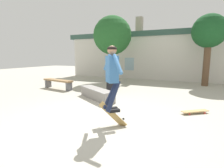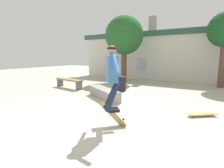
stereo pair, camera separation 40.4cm
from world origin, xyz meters
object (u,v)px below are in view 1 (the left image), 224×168
object	(u,v)px
tree_left	(112,36)
skater	(112,73)
skate_ledge	(97,94)
tree_right	(209,33)
skateboard_flipping	(113,115)
skateboard_resting	(195,111)
park_bench	(58,82)
trash_bin	(112,83)

from	to	relation	value
tree_left	skater	size ratio (longest dim) A/B	2.73
skate_ledge	tree_right	bearing A→B (deg)	84.23
skateboard_flipping	skateboard_resting	distance (m)	2.60
tree_right	skateboard_flipping	distance (m)	8.20
park_bench	trash_bin	size ratio (longest dim) A/B	2.71
park_bench	skate_ledge	xyz separation A→B (m)	(2.86, -0.98, -0.15)
park_bench	skateboard_resting	xyz separation A→B (m)	(6.38, -1.28, -0.29)
skate_ledge	skater	xyz separation A→B (m)	(1.71, -2.21, 1.09)
park_bench	tree_right	bearing A→B (deg)	41.60
tree_left	skateboard_resting	xyz separation A→B (m)	(4.96, -4.84, -2.86)
tree_left	tree_right	bearing A→B (deg)	7.53
skate_ledge	trash_bin	bearing A→B (deg)	126.42
tree_right	skate_ledge	size ratio (longest dim) A/B	2.01
skate_ledge	tree_left	bearing A→B (deg)	139.20
tree_left	trash_bin	bearing A→B (deg)	-65.54
skater	skateboard_flipping	xyz separation A→B (m)	(-0.01, 0.06, -1.02)
skater	skateboard_resting	xyz separation A→B (m)	(1.81, 1.91, -1.23)
skater	skate_ledge	bearing A→B (deg)	85.03
trash_bin	tree_left	bearing A→B (deg)	114.46
trash_bin	tree_right	bearing A→B (deg)	40.77
skater	park_bench	bearing A→B (deg)	102.37
tree_left	skateboard_flipping	distance (m)	7.86
tree_right	skateboard_resting	distance (m)	6.27
tree_left	skate_ledge	size ratio (longest dim) A/B	2.15
skateboard_resting	trash_bin	bearing A→B (deg)	-66.90
tree_right	trash_bin	xyz separation A→B (m)	(-4.15, -3.58, -2.55)
trash_bin	skater	distance (m)	4.41
trash_bin	skateboard_flipping	distance (m)	4.25
tree_right	tree_left	xyz separation A→B (m)	(-5.45, -0.72, 0.01)
skate_ledge	skater	size ratio (longest dim) A/B	1.27
tree_left	skateboard_resting	bearing A→B (deg)	-44.30
skateboard_flipping	skateboard_resting	xyz separation A→B (m)	(1.82, 1.85, -0.21)
park_bench	trash_bin	world-z (taller)	trash_bin
tree_right	skate_ledge	distance (m)	7.15
skater	skateboard_flipping	size ratio (longest dim) A/B	2.12
skateboard_flipping	skate_ledge	bearing A→B (deg)	112.60
skateboard_resting	tree_left	bearing A→B (deg)	-82.78
tree_right	skateboard_resting	bearing A→B (deg)	-95.06
skateboard_flipping	skater	bearing A→B (deg)	-95.45
skate_ledge	trash_bin	world-z (taller)	trash_bin
trash_bin	skateboard_flipping	xyz separation A→B (m)	(1.84, -3.83, -0.10)
tree_left	park_bench	distance (m)	4.61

